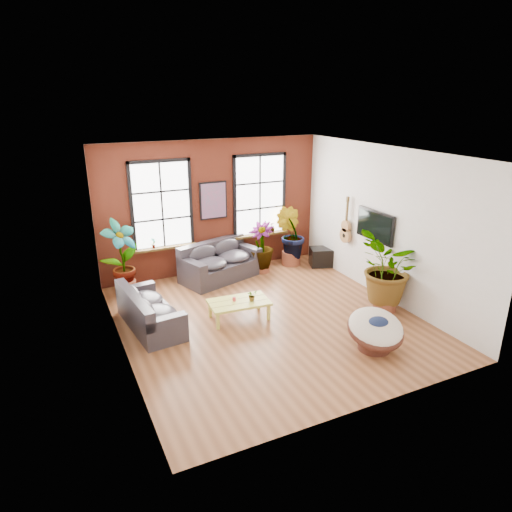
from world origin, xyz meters
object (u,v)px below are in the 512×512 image
at_px(sofa_left, 148,311).
at_px(papasan_chair, 376,330).
at_px(sofa_back, 219,262).
at_px(coffee_table, 239,303).

height_order(sofa_left, papasan_chair, papasan_chair).
relative_size(sofa_back, coffee_table, 1.72).
bearing_deg(sofa_back, papasan_chair, -91.20).
xyz_separation_m(sofa_back, sofa_left, (-2.29, -1.88, -0.07)).
bearing_deg(papasan_chair, sofa_left, 154.80).
relative_size(coffee_table, papasan_chair, 1.05).
relative_size(sofa_back, sofa_left, 1.09).
distance_m(sofa_back, papasan_chair, 4.78).
height_order(sofa_back, coffee_table, sofa_back).
distance_m(sofa_left, papasan_chair, 4.54).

